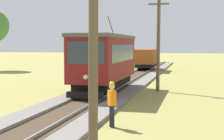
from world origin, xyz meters
TOP-DOWN VIEW (x-y plane):
  - red_tram at (0.00, 21.96)m, footprint 2.60×8.54m
  - freight_car at (0.00, 41.53)m, footprint 2.40×5.20m
  - utility_pole_near_tram at (3.25, 8.57)m, footprint 1.40×0.40m
  - utility_pole_mid at (3.25, 24.00)m, footprint 1.40×0.49m
  - track_worker at (2.60, 13.16)m, footprint 0.40×0.45m

SIDE VIEW (x-z plane):
  - track_worker at x=2.60m, z-range 0.09..1.88m
  - freight_car at x=0.00m, z-range 0.40..2.71m
  - red_tram at x=0.00m, z-range -0.20..4.59m
  - utility_pole_near_tram at x=3.25m, z-range 0.10..6.80m
  - utility_pole_mid at x=3.25m, z-range 0.10..6.85m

